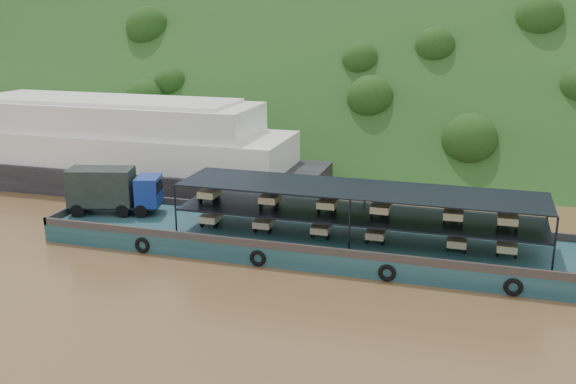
# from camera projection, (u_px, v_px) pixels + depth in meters

# --- Properties ---
(ground) EXTENTS (160.00, 160.00, 0.00)m
(ground) POSITION_uv_depth(u_px,v_px,m) (304.00, 253.00, 41.97)
(ground) COLOR brown
(ground) RESTS_ON ground
(hillside) EXTENTS (140.00, 39.60, 39.60)m
(hillside) POSITION_uv_depth(u_px,v_px,m) (385.00, 146.00, 75.15)
(hillside) COLOR #193A15
(hillside) RESTS_ON ground
(cargo_barge) EXTENTS (35.08, 7.18, 4.54)m
(cargo_barge) POSITION_uv_depth(u_px,v_px,m) (288.00, 233.00, 42.52)
(cargo_barge) COLOR #133742
(cargo_barge) RESTS_ON ground
(passenger_ferry) EXTENTS (38.91, 9.75, 7.88)m
(passenger_ferry) POSITION_uv_depth(u_px,v_px,m) (111.00, 148.00, 57.78)
(passenger_ferry) COLOR black
(passenger_ferry) RESTS_ON ground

